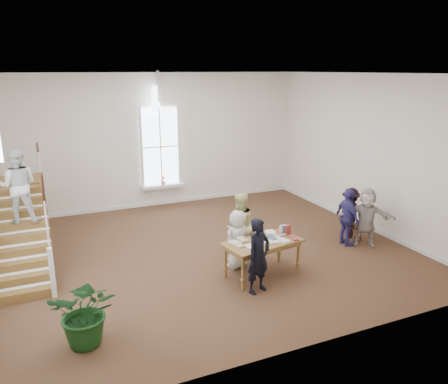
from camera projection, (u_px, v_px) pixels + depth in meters
name	position (u px, v px, depth m)	size (l,w,h in m)	color
ground	(209.00, 251.00, 11.47)	(10.00, 10.00, 0.00)	#452C1B
room_shell	(163.00, 194.00, 15.23)	(10.49, 10.00, 10.00)	white
staircase	(21.00, 204.00, 10.02)	(1.10, 4.10, 2.92)	brown
library_table	(263.00, 244.00, 9.93)	(1.89, 1.16, 0.89)	brown
police_officer	(259.00, 256.00, 9.15)	(0.60, 0.39, 1.64)	black
elderly_woman	(237.00, 239.00, 10.32)	(0.70, 0.45, 1.42)	beige
person_yellow	(240.00, 226.00, 10.84)	(0.82, 0.64, 1.69)	#E8E191
woman_cluster_a	(347.00, 218.00, 11.63)	(0.91, 0.38, 1.56)	navy
woman_cluster_b	(350.00, 213.00, 12.23)	(0.92, 0.53, 1.43)	black
woman_cluster_c	(366.00, 217.00, 11.63)	(1.47, 0.47, 1.58)	beige
floor_plant	(86.00, 311.00, 7.42)	(1.13, 0.98, 1.25)	#113611
side_chair	(350.00, 222.00, 11.98)	(0.56, 0.56, 1.00)	#3B1F10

